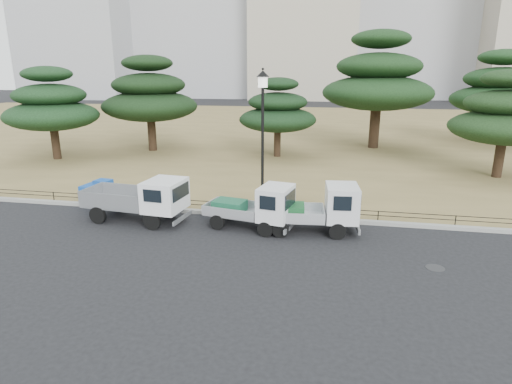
% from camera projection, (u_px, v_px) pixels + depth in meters
% --- Properties ---
extents(ground, '(220.00, 220.00, 0.00)m').
position_uv_depth(ground, '(246.00, 240.00, 16.06)').
color(ground, black).
extents(lawn, '(120.00, 56.00, 0.15)m').
position_uv_depth(lawn, '(308.00, 130.00, 44.93)').
color(lawn, olive).
rests_on(lawn, ground).
extents(curb, '(120.00, 0.25, 0.16)m').
position_uv_depth(curb, '(259.00, 215.00, 18.50)').
color(curb, gray).
rests_on(curb, ground).
extents(truck_large, '(4.42, 2.08, 1.86)m').
position_uv_depth(truck_large, '(141.00, 198.00, 17.74)').
color(truck_large, black).
rests_on(truck_large, ground).
extents(truck_kei_front, '(3.68, 2.08, 1.84)m').
position_uv_depth(truck_kei_front, '(255.00, 207.00, 16.93)').
color(truck_kei_front, black).
rests_on(truck_kei_front, ground).
extents(truck_kei_rear, '(3.77, 1.90, 1.90)m').
position_uv_depth(truck_kei_rear, '(318.00, 209.00, 16.58)').
color(truck_kei_rear, black).
rests_on(truck_kei_rear, ground).
extents(street_lamp, '(0.53, 0.53, 5.98)m').
position_uv_depth(street_lamp, '(263.00, 119.00, 17.63)').
color(street_lamp, black).
rests_on(street_lamp, lawn).
extents(pipe_fence, '(38.00, 0.04, 0.40)m').
position_uv_depth(pipe_fence, '(259.00, 206.00, 18.54)').
color(pipe_fence, black).
rests_on(pipe_fence, lawn).
extents(tarp_pile, '(1.67, 1.31, 1.02)m').
position_uv_depth(tarp_pile, '(100.00, 191.00, 20.39)').
color(tarp_pile, '#164EAE').
rests_on(tarp_pile, lawn).
extents(manhole, '(0.60, 0.60, 0.01)m').
position_uv_depth(manhole, '(435.00, 268.00, 13.74)').
color(manhole, '#2D2D30').
rests_on(manhole, ground).
extents(pine_west_far, '(6.21, 6.21, 6.27)m').
position_uv_depth(pine_west_far, '(51.00, 106.00, 29.01)').
color(pine_west_far, black).
rests_on(pine_west_far, lawn).
extents(pine_west_near, '(7.09, 7.09, 7.09)m').
position_uv_depth(pine_west_near, '(150.00, 96.00, 32.01)').
color(pine_west_near, black).
rests_on(pine_west_near, lawn).
extents(pine_center_left, '(5.43, 5.43, 5.52)m').
position_uv_depth(pine_center_left, '(278.00, 112.00, 29.98)').
color(pine_center_left, black).
rests_on(pine_center_left, lawn).
extents(pine_center_right, '(8.44, 8.44, 8.95)m').
position_uv_depth(pine_center_right, '(378.00, 81.00, 32.91)').
color(pine_center_right, black).
rests_on(pine_center_right, lawn).
extents(pine_east_near, '(5.99, 5.99, 6.05)m').
position_uv_depth(pine_east_near, '(506.00, 116.00, 23.93)').
color(pine_east_near, black).
rests_on(pine_east_near, lawn).
extents(pine_east_far, '(7.60, 7.60, 7.63)m').
position_uv_depth(pine_east_far, '(500.00, 90.00, 34.93)').
color(pine_east_far, black).
rests_on(pine_east_far, lawn).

